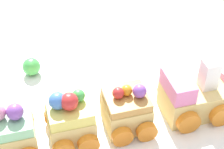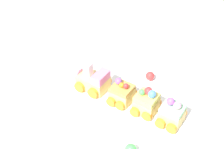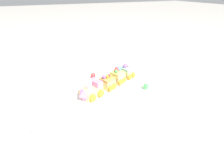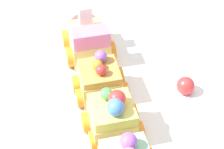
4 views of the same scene
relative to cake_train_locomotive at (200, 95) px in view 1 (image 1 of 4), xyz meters
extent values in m
plane|color=gray|center=(-0.10, -0.05, -0.04)|extent=(10.00, 10.00, 0.00)
cube|color=white|center=(-0.10, -0.05, -0.03)|extent=(0.67, 0.34, 0.01)
cube|color=#E5C675|center=(-0.01, 0.00, -0.01)|extent=(0.10, 0.09, 0.04)
cube|color=pink|center=(-0.03, -0.01, 0.03)|extent=(0.05, 0.06, 0.02)
cube|color=white|center=(0.01, 0.00, 0.02)|extent=(0.03, 0.03, 0.02)
cube|color=white|center=(0.01, 0.00, 0.04)|extent=(0.03, 0.03, 0.02)
cylinder|color=orange|center=(0.03, -0.02, -0.01)|extent=(0.03, 0.02, 0.03)
cylinder|color=orange|center=(0.00, 0.04, -0.01)|extent=(0.03, 0.02, 0.03)
cylinder|color=orange|center=(-0.01, -0.04, -0.01)|extent=(0.03, 0.02, 0.03)
cylinder|color=orange|center=(-0.04, 0.02, -0.01)|extent=(0.03, 0.02, 0.03)
cube|color=#E5C675|center=(-0.09, -0.04, -0.01)|extent=(0.07, 0.07, 0.04)
cube|color=#CC9347|center=(-0.09, -0.04, 0.02)|extent=(0.07, 0.07, 0.01)
sphere|color=red|center=(-0.11, -0.05, 0.03)|extent=(0.02, 0.02, 0.01)
sphere|color=orange|center=(-0.09, -0.04, 0.03)|extent=(0.02, 0.02, 0.01)
sphere|color=#9956C6|center=(-0.08, -0.04, 0.03)|extent=(0.02, 0.02, 0.02)
cylinder|color=orange|center=(-0.07, -0.06, -0.01)|extent=(0.03, 0.02, 0.03)
cylinder|color=orange|center=(-0.09, -0.01, -0.01)|extent=(0.03, 0.02, 0.03)
cylinder|color=orange|center=(-0.09, -0.08, -0.01)|extent=(0.03, 0.02, 0.03)
cylinder|color=orange|center=(-0.12, -0.02, -0.01)|extent=(0.03, 0.02, 0.03)
cube|color=#E5C675|center=(-0.16, -0.07, -0.01)|extent=(0.07, 0.07, 0.04)
cube|color=#EFE066|center=(-0.16, -0.07, 0.02)|extent=(0.07, 0.07, 0.02)
sphere|color=#4C84E0|center=(-0.17, -0.08, 0.04)|extent=(0.03, 0.03, 0.02)
sphere|color=red|center=(-0.16, -0.08, 0.04)|extent=(0.03, 0.03, 0.02)
sphere|color=#4CBC56|center=(-0.15, -0.06, 0.04)|extent=(0.02, 0.02, 0.02)
cylinder|color=orange|center=(-0.14, -0.10, -0.01)|extent=(0.03, 0.02, 0.03)
cylinder|color=orange|center=(-0.16, -0.04, -0.01)|extent=(0.03, 0.02, 0.03)
cylinder|color=orange|center=(-0.19, -0.05, -0.01)|extent=(0.03, 0.02, 0.03)
cube|color=#E5C675|center=(-0.23, -0.10, -0.01)|extent=(0.07, 0.07, 0.04)
cube|color=#93DBA3|center=(-0.23, -0.10, 0.02)|extent=(0.07, 0.07, 0.01)
sphere|color=#9956C6|center=(-0.22, -0.10, 0.04)|extent=(0.03, 0.03, 0.02)
cylinder|color=orange|center=(-0.23, -0.07, -0.01)|extent=(0.03, 0.02, 0.03)
sphere|color=#4CBC56|center=(-0.25, 0.04, -0.01)|extent=(0.03, 0.03, 0.03)
camera|label=1|loc=(-0.06, -0.39, 0.34)|focal=60.00mm
camera|label=2|loc=(-0.60, 0.32, 0.58)|focal=50.00mm
camera|label=3|loc=(0.17, 0.61, 0.39)|focal=28.00mm
camera|label=4|loc=(-0.46, -0.13, 0.37)|focal=60.00mm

